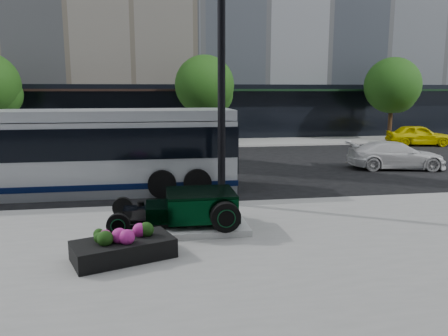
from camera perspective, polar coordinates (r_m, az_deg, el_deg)
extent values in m
plane|color=black|center=(15.84, -0.54, -3.01)|extent=(120.00, 120.00, 0.00)
cube|color=gray|center=(29.55, -4.65, 3.23)|extent=(70.00, 4.00, 0.12)
cube|color=black|center=(32.41, -23.07, 6.51)|extent=(22.00, 0.50, 4.00)
cube|color=black|center=(35.01, 16.88, 7.09)|extent=(24.00, 0.50, 4.00)
cube|color=black|center=(31.79, -23.52, 9.32)|extent=(22.00, 1.60, 0.15)
cube|color=black|center=(34.44, 17.46, 9.69)|extent=(24.00, 1.60, 0.15)
sphere|color=#15360E|center=(29.95, -27.18, 8.51)|extent=(2.60, 2.60, 2.60)
cylinder|color=black|center=(28.52, -2.51, 5.75)|extent=(0.28, 0.28, 2.60)
sphere|color=#15360E|center=(28.44, -2.55, 10.78)|extent=(3.80, 3.80, 3.80)
sphere|color=#15360E|center=(28.81, -1.41, 9.58)|extent=(2.60, 2.60, 2.60)
cylinder|color=black|center=(32.69, 20.87, 5.66)|extent=(0.28, 0.28, 2.60)
sphere|color=#15360E|center=(32.62, 21.15, 10.04)|extent=(3.80, 3.80, 3.80)
sphere|color=#15360E|center=(33.18, 21.72, 8.95)|extent=(2.60, 2.60, 2.60)
cube|color=silver|center=(11.26, -5.84, -7.54)|extent=(3.40, 1.80, 0.15)
cube|color=black|center=(10.78, -5.71, -7.37)|extent=(3.00, 0.08, 0.10)
cube|color=black|center=(11.64, -5.99, -6.05)|extent=(3.00, 0.08, 0.10)
cube|color=black|center=(11.15, -3.06, -4.86)|extent=(1.70, 1.45, 0.62)
cube|color=black|center=(11.07, -3.08, -3.21)|extent=(1.70, 1.45, 0.06)
cube|color=black|center=(11.13, -8.72, -5.64)|extent=(0.55, 1.05, 0.38)
cube|color=silver|center=(11.15, -11.55, -5.96)|extent=(0.55, 0.55, 0.34)
cylinder|color=black|center=(11.08, -10.83, -4.60)|extent=(0.18, 0.18, 0.10)
cylinder|color=black|center=(11.21, -13.33, -6.59)|extent=(0.06, 1.55, 0.06)
cylinder|color=black|center=(10.43, 0.20, -6.42)|extent=(0.72, 0.24, 0.72)
cylinder|color=black|center=(10.31, 0.32, -6.62)|extent=(0.37, 0.02, 0.37)
torus|color=#0A3B1D|center=(10.30, 0.33, -6.64)|extent=(0.44, 0.02, 0.44)
cylinder|color=black|center=(12.05, -1.12, -4.14)|extent=(0.72, 0.24, 0.72)
cylinder|color=black|center=(12.17, -1.21, -4.00)|extent=(0.37, 0.02, 0.37)
torus|color=#0A3B1D|center=(12.18, -1.21, -3.98)|extent=(0.44, 0.02, 0.44)
cylinder|color=black|center=(10.43, -13.65, -7.23)|extent=(0.54, 0.16, 0.54)
cylinder|color=black|center=(10.35, -13.69, -7.38)|extent=(0.28, 0.02, 0.28)
torus|color=#0A3B1D|center=(10.34, -13.69, -7.40)|extent=(0.34, 0.02, 0.34)
cylinder|color=black|center=(11.93, -13.10, -5.01)|extent=(0.54, 0.16, 0.54)
cylinder|color=black|center=(12.01, -13.07, -4.91)|extent=(0.28, 0.02, 0.28)
torus|color=#0A3B1D|center=(12.02, -13.07, -4.89)|extent=(0.34, 0.02, 0.34)
cube|color=silver|center=(9.96, -16.22, -10.08)|extent=(0.41, 0.31, 0.22)
cube|color=black|center=(9.92, -16.26, -9.41)|extent=(0.41, 0.30, 0.15)
cylinder|color=black|center=(13.21, -0.34, 11.87)|extent=(0.23, 0.23, 7.76)
cylinder|color=black|center=(13.63, -0.32, -4.24)|extent=(0.43, 0.43, 0.19)
cube|color=black|center=(9.52, -13.00, -10.29)|extent=(2.27, 1.66, 0.41)
sphere|color=#C4228F|center=(9.49, -17.43, -8.47)|extent=(0.27, 0.27, 0.27)
sphere|color=#15360E|center=(9.45, -15.70, -8.46)|extent=(0.27, 0.27, 0.27)
sphere|color=#C4228F|center=(9.42, -13.95, -8.44)|extent=(0.27, 0.27, 0.27)
sphere|color=#15360E|center=(9.40, -12.20, -8.41)|extent=(0.27, 0.27, 0.27)
sphere|color=#C4228F|center=(9.39, -10.44, -8.37)|extent=(0.27, 0.27, 0.27)
sphere|color=#15360E|center=(9.39, -8.68, -8.32)|extent=(0.27, 0.27, 0.27)
cube|color=#B9BDC3|center=(16.33, -20.29, 1.31)|extent=(12.00, 2.55, 2.55)
cube|color=#071441|center=(16.47, -20.11, -1.63)|extent=(12.05, 2.60, 0.20)
cube|color=black|center=(16.25, -20.41, 3.32)|extent=(12.05, 2.60, 1.05)
cube|color=#B9BDC3|center=(16.18, -20.61, 6.48)|extent=(12.00, 2.40, 0.35)
cube|color=black|center=(16.23, 1.03, 2.88)|extent=(0.06, 2.30, 1.70)
cylinder|color=black|center=(14.88, -8.10, -2.08)|extent=(0.96, 0.28, 0.96)
cylinder|color=black|center=(17.43, -8.29, -0.28)|extent=(0.96, 0.28, 0.96)
cylinder|color=black|center=(14.95, -3.50, -1.94)|extent=(0.96, 0.28, 0.96)
cylinder|color=black|center=(17.49, -4.35, -0.17)|extent=(0.96, 0.28, 0.96)
imported|color=silver|center=(21.67, 21.53, 1.55)|extent=(4.62, 2.62, 1.26)
imported|color=#DFCF02|center=(31.43, 24.06, 3.94)|extent=(4.25, 2.45, 1.36)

